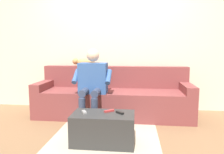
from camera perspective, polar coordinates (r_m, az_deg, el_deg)
The scene contains 10 objects.
ground_plane at distance 3.07m, azimuth -1.17°, elevation -14.19°, with size 8.00×8.00×0.00m, color #846042.
back_wall at distance 4.08m, azimuth 1.07°, elevation 9.31°, with size 5.65×0.06×2.53m, color beige.
couch at distance 3.68m, azimuth 0.31°, elevation -5.72°, with size 2.58×0.77×0.83m.
coffee_table at distance 2.64m, azimuth -2.33°, elevation -13.56°, with size 0.74×0.42×0.37m.
person_solo_seated at distance 3.31m, azimuth -5.24°, elevation -0.96°, with size 0.59×0.57×1.14m.
cat_on_backrest at distance 3.94m, azimuth -7.51°, elevation 3.96°, with size 0.56×0.14×0.15m.
remote_black at distance 2.58m, azimuth 2.10°, elevation -9.46°, with size 0.12×0.03×0.02m, color black.
remote_red at distance 2.64m, azimuth -0.76°, elevation -9.03°, with size 0.13×0.03×0.02m, color #B73333.
remote_gray at distance 2.62m, azimuth -7.44°, elevation -9.26°, with size 0.11×0.04×0.02m, color gray.
floor_rug at distance 2.84m, azimuth -1.86°, elevation -15.94°, with size 1.36×1.46×0.01m, color #B7AD93.
Camera 1 is at (-0.38, 3.43, 1.13)m, focal length 34.27 mm.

